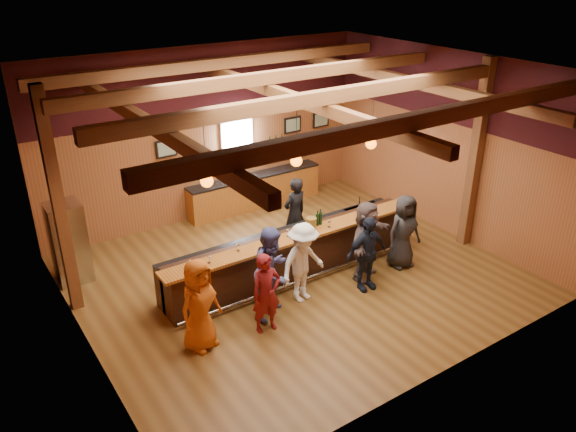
{
  "coord_description": "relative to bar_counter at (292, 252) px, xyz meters",
  "views": [
    {
      "loc": [
        -6.11,
        -8.8,
        6.5
      ],
      "look_at": [
        0.0,
        0.3,
        1.35
      ],
      "focal_mm": 35.0,
      "sensor_mm": 36.0,
      "label": 1
    }
  ],
  "objects": [
    {
      "name": "room",
      "position": [
        -0.02,
        -0.09,
        2.69
      ],
      "size": [
        9.04,
        9.0,
        4.52
      ],
      "color": "brown",
      "rests_on": "ground"
    },
    {
      "name": "bar_counter",
      "position": [
        0.0,
        0.0,
        0.0
      ],
      "size": [
        6.3,
        1.07,
        1.11
      ],
      "color": "black",
      "rests_on": "ground"
    },
    {
      "name": "back_bar_cabinet",
      "position": [
        1.18,
        3.57,
        -0.05
      ],
      "size": [
        4.0,
        0.52,
        0.95
      ],
      "color": "#924F1A",
      "rests_on": "ground"
    },
    {
      "name": "window",
      "position": [
        0.78,
        3.8,
        1.53
      ],
      "size": [
        0.95,
        0.09,
        0.95
      ],
      "color": "silver",
      "rests_on": "room"
    },
    {
      "name": "framed_pictures",
      "position": [
        1.65,
        3.79,
        1.58
      ],
      "size": [
        5.35,
        0.05,
        0.45
      ],
      "color": "black",
      "rests_on": "room"
    },
    {
      "name": "wine_shelves",
      "position": [
        0.78,
        3.73,
        1.1
      ],
      "size": [
        3.0,
        0.18,
        0.3
      ],
      "color": "#924F1A",
      "rests_on": "room"
    },
    {
      "name": "pendant_lights",
      "position": [
        -0.02,
        -0.15,
        2.19
      ],
      "size": [
        4.24,
        0.24,
        1.37
      ],
      "color": "black",
      "rests_on": "room"
    },
    {
      "name": "stainless_fridge",
      "position": [
        -4.12,
        2.45,
        0.38
      ],
      "size": [
        0.7,
        0.7,
        1.8
      ],
      "primitive_type": "cube",
      "color": "silver",
      "rests_on": "ground"
    },
    {
      "name": "customer_orange",
      "position": [
        -2.82,
        -1.21,
        0.36
      ],
      "size": [
        1.0,
        0.81,
        1.77
      ],
      "primitive_type": "imported",
      "rotation": [
        0.0,
        0.0,
        0.33
      ],
      "color": "#BE5311",
      "rests_on": "ground"
    },
    {
      "name": "customer_redvest",
      "position": [
        -1.57,
        -1.44,
        0.28
      ],
      "size": [
        0.61,
        0.42,
        1.6
      ],
      "primitive_type": "imported",
      "rotation": [
        0.0,
        0.0,
        -0.07
      ],
      "color": "maroon",
      "rests_on": "ground"
    },
    {
      "name": "customer_denim",
      "position": [
        -1.19,
        -1.06,
        0.42
      ],
      "size": [
        1.15,
        1.08,
        1.88
      ],
      "primitive_type": "imported",
      "rotation": [
        0.0,
        0.0,
        0.53
      ],
      "color": "#4A5294",
      "rests_on": "ground"
    },
    {
      "name": "customer_white",
      "position": [
        -0.42,
        -0.99,
        0.34
      ],
      "size": [
        1.21,
        0.83,
        1.72
      ],
      "primitive_type": "imported",
      "rotation": [
        0.0,
        0.0,
        0.18
      ],
      "color": "white",
      "rests_on": "ground"
    },
    {
      "name": "customer_navy",
      "position": [
        0.93,
        -1.37,
        0.31
      ],
      "size": [
        1.0,
        0.48,
        1.66
      ],
      "primitive_type": "imported",
      "rotation": [
        0.0,
        0.0,
        -0.08
      ],
      "color": "#1A2234",
      "rests_on": "ground"
    },
    {
      "name": "customer_brown",
      "position": [
        1.23,
        -1.01,
        0.37
      ],
      "size": [
        1.73,
        1.2,
        1.79
      ],
      "primitive_type": "imported",
      "rotation": [
        0.0,
        0.0,
        0.45
      ],
      "color": "#604E4D",
      "rests_on": "ground"
    },
    {
      "name": "customer_dark",
      "position": [
        2.26,
        -1.1,
        0.34
      ],
      "size": [
        0.89,
        0.63,
        1.72
      ],
      "primitive_type": "imported",
      "rotation": [
        0.0,
        0.0,
        -0.1
      ],
      "color": "#252527",
      "rests_on": "ground"
    },
    {
      "name": "bartender",
      "position": [
        0.72,
        0.95,
        0.38
      ],
      "size": [
        0.71,
        0.52,
        1.81
      ],
      "primitive_type": "imported",
      "rotation": [
        0.0,
        0.0,
        3.28
      ],
      "color": "black",
      "rests_on": "ground"
    },
    {
      "name": "ice_bucket",
      "position": [
        0.32,
        -0.23,
        0.72
      ],
      "size": [
        0.23,
        0.23,
        0.26
      ],
      "primitive_type": "cylinder",
      "color": "olive",
      "rests_on": "bar_counter"
    },
    {
      "name": "bottle_a",
      "position": [
        0.54,
        -0.17,
        0.72
      ],
      "size": [
        0.07,
        0.07,
        0.34
      ],
      "color": "black",
      "rests_on": "bar_counter"
    },
    {
      "name": "bottle_b",
      "position": [
        0.62,
        -0.17,
        0.73
      ],
      "size": [
        0.08,
        0.08,
        0.36
      ],
      "color": "black",
      "rests_on": "bar_counter"
    },
    {
      "name": "glass_a",
      "position": [
        -2.56,
        -0.34,
        0.73
      ],
      "size": [
        0.09,
        0.09,
        0.19
      ],
      "color": "silver",
      "rests_on": "bar_counter"
    },
    {
      "name": "glass_b",
      "position": [
        -2.17,
        -0.34,
        0.7
      ],
      "size": [
        0.07,
        0.07,
        0.16
      ],
      "color": "silver",
      "rests_on": "bar_counter"
    },
    {
      "name": "glass_c",
      "position": [
        -1.47,
        -0.23,
        0.71
      ],
      "size": [
        0.08,
        0.08,
        0.17
      ],
      "color": "silver",
      "rests_on": "bar_counter"
    },
    {
      "name": "glass_d",
      "position": [
        -0.91,
        -0.35,
        0.73
      ],
      "size": [
        0.09,
        0.09,
        0.19
      ],
      "color": "silver",
      "rests_on": "bar_counter"
    },
    {
      "name": "glass_e",
      "position": [
        -0.3,
        -0.26,
        0.71
      ],
      "size": [
        0.08,
        0.08,
        0.18
      ],
      "color": "silver",
      "rests_on": "bar_counter"
    },
    {
      "name": "glass_f",
      "position": [
        0.69,
        -0.39,
        0.72
      ],
      "size": [
        0.08,
        0.08,
        0.18
      ],
      "color": "silver",
      "rests_on": "bar_counter"
    },
    {
      "name": "glass_g",
      "position": [
        1.62,
        -0.26,
        0.72
      ],
      "size": [
        0.08,
        0.08,
        0.19
      ],
      "color": "silver",
      "rests_on": "bar_counter"
    },
    {
      "name": "glass_h",
      "position": [
        1.99,
        -0.36,
        0.72
      ],
      "size": [
        0.08,
        0.08,
        0.18
      ],
      "color": "silver",
      "rests_on": "bar_counter"
    }
  ]
}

